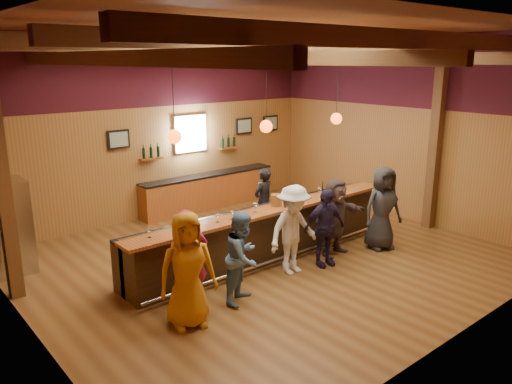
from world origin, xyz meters
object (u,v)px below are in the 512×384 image
customer_orange (187,270)px  customer_navy (324,228)px  customer_white (293,230)px  ice_bucket (276,200)px  stainless_fridge (9,227)px  back_bar_cabinet (209,191)px  customer_brown (335,217)px  customer_dark (382,208)px  customer_redvest (190,261)px  bar_counter (261,233)px  bottle_a (293,196)px  bartender (263,201)px  customer_denim (243,257)px

customer_orange → customer_navy: (3.27, 0.25, -0.13)m
customer_white → customer_navy: size_ratio=1.11×
ice_bucket → stainless_fridge: bearing=148.0°
back_bar_cabinet → customer_orange: bearing=-127.6°
customer_white → customer_brown: size_ratio=1.06×
customer_dark → ice_bucket: size_ratio=7.59×
stainless_fridge → customer_redvest: (1.81, -3.41, -0.07)m
customer_redvest → customer_brown: bearing=8.8°
bar_counter → bottle_a: bearing=-24.1°
stainless_fridge → bartender: bearing=-15.0°
back_bar_cabinet → customer_denim: size_ratio=2.57×
customer_redvest → customer_navy: customer_redvest is taller
ice_bucket → bottle_a: bottle_a is taller
customer_brown → customer_orange: bearing=-176.8°
stainless_fridge → customer_brown: 6.32m
customer_denim → bottle_a: customer_denim is taller
customer_navy → customer_brown: (0.60, 0.25, 0.04)m
customer_white → ice_bucket: 0.86m
customer_redvest → ice_bucket: size_ratio=7.11×
customer_navy → bottle_a: customer_navy is taller
customer_dark → stainless_fridge: bearing=167.7°
customer_orange → customer_redvest: 0.51m
bartender → ice_bucket: size_ratio=6.56×
bar_counter → customer_white: bearing=-93.1°
customer_white → bottle_a: (0.67, 0.70, 0.39)m
back_bar_cabinet → customer_dark: bearing=-77.1°
customer_dark → customer_white: bearing=-169.1°
customer_white → ice_bucket: size_ratio=7.31×
bottle_a → customer_dark: bearing=-30.5°
customer_brown → customer_dark: customer_dark is taller
stainless_fridge → customer_denim: (2.64, -3.71, -0.12)m
stainless_fridge → customer_redvest: 3.86m
customer_navy → customer_dark: size_ratio=0.87×
customer_brown → bottle_a: (-0.64, 0.59, 0.44)m
customer_dark → bartender: 2.69m
customer_denim → customer_white: bearing=-15.8°
bar_counter → customer_redvest: (-2.31, -0.96, 0.31)m
bottle_a → ice_bucket: bearing=174.6°
back_bar_cabinet → customer_brown: size_ratio=2.46×
stainless_fridge → customer_redvest: bearing=-62.0°
customer_redvest → customer_dark: 4.60m
bar_counter → customer_brown: size_ratio=3.88×
back_bar_cabinet → customer_white: size_ratio=2.33×
customer_orange → customer_white: size_ratio=1.05×
customer_brown → bartender: bearing=94.0°
customer_brown → customer_dark: bearing=-25.3°
stainless_fridge → bartender: size_ratio=1.17×
back_bar_cabinet → bottle_a: (-0.56, -3.85, 0.78)m
customer_brown → customer_redvest: bearing=177.4°
stainless_fridge → customer_orange: 4.09m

